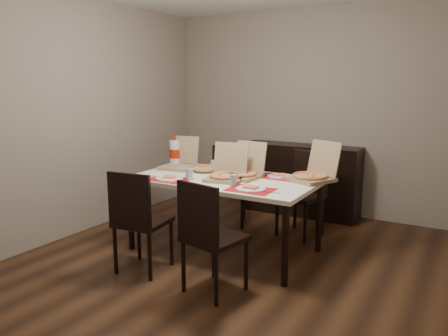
# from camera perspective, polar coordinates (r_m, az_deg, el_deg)

# --- Properties ---
(ground) EXTENTS (3.80, 4.00, 0.02)m
(ground) POSITION_cam_1_polar(r_m,az_deg,el_deg) (4.29, 1.11, -12.00)
(ground) COLOR #412614
(ground) RESTS_ON ground
(room_walls) EXTENTS (3.84, 4.02, 2.62)m
(room_walls) POSITION_cam_1_polar(r_m,az_deg,el_deg) (4.34, 4.05, 11.85)
(room_walls) COLOR gray
(room_walls) RESTS_ON ground
(sideboard) EXTENTS (1.50, 0.40, 0.90)m
(sideboard) POSITION_cam_1_polar(r_m,az_deg,el_deg) (5.71, 9.88, -1.49)
(sideboard) COLOR black
(sideboard) RESTS_ON ground
(dining_table) EXTENTS (1.80, 1.00, 0.75)m
(dining_table) POSITION_cam_1_polar(r_m,az_deg,el_deg) (4.32, 0.00, -2.17)
(dining_table) COLOR #F4EDCD
(dining_table) RESTS_ON ground
(chair_near_left) EXTENTS (0.46, 0.46, 0.93)m
(chair_near_left) POSITION_cam_1_polar(r_m,az_deg,el_deg) (3.92, -11.16, -6.36)
(chair_near_left) COLOR black
(chair_near_left) RESTS_ON ground
(chair_near_right) EXTENTS (0.49, 0.49, 0.93)m
(chair_near_right) POSITION_cam_1_polar(r_m,az_deg,el_deg) (3.46, -2.05, -8.51)
(chair_near_right) COLOR black
(chair_near_right) RESTS_ON ground
(chair_far_left) EXTENTS (0.56, 0.56, 0.93)m
(chair_far_left) POSITION_cam_1_polar(r_m,az_deg,el_deg) (5.25, 0.61, -1.72)
(chair_far_left) COLOR black
(chair_far_left) RESTS_ON ground
(chair_far_right) EXTENTS (0.50, 0.50, 0.93)m
(chair_far_right) POSITION_cam_1_polar(r_m,az_deg,el_deg) (4.91, 10.44, -2.80)
(chair_far_right) COLOR black
(chair_far_right) RESTS_ON ground
(setting_near_left) EXTENTS (0.48, 0.30, 0.11)m
(setting_near_left) POSITION_cam_1_polar(r_m,az_deg,el_deg) (4.27, -6.68, -1.20)
(setting_near_left) COLOR red
(setting_near_left) RESTS_ON dining_table
(setting_near_right) EXTENTS (0.51, 0.30, 0.11)m
(setting_near_right) POSITION_cam_1_polar(r_m,az_deg,el_deg) (3.86, 2.91, -2.44)
(setting_near_right) COLOR red
(setting_near_right) RESTS_ON dining_table
(setting_far_left) EXTENTS (0.45, 0.30, 0.11)m
(setting_far_left) POSITION_cam_1_polar(r_m,az_deg,el_deg) (4.80, -2.61, 0.21)
(setting_far_left) COLOR red
(setting_far_left) RESTS_ON dining_table
(setting_far_right) EXTENTS (0.46, 0.30, 0.11)m
(setting_far_right) POSITION_cam_1_polar(r_m,az_deg,el_deg) (4.38, 6.47, -0.85)
(setting_far_right) COLOR red
(setting_far_right) RESTS_ON dining_table
(napkin_loose) EXTENTS (0.16, 0.16, 0.02)m
(napkin_loose) POSITION_cam_1_polar(r_m,az_deg,el_deg) (4.24, 1.33, -1.37)
(napkin_loose) COLOR white
(napkin_loose) RESTS_ON dining_table
(pizza_box_center) EXTENTS (0.41, 0.44, 0.35)m
(pizza_box_center) POSITION_cam_1_polar(r_m,az_deg,el_deg) (4.21, 0.29, -0.82)
(pizza_box_center) COLOR #927754
(pizza_box_center) RESTS_ON dining_table
(pizza_box_right) EXTENTS (0.51, 0.53, 0.37)m
(pizza_box_right) POSITION_cam_1_polar(r_m,az_deg,el_deg) (4.26, 11.49, -0.86)
(pizza_box_right) COLOR #927754
(pizza_box_right) RESTS_ON dining_table
(pizza_box_left) EXTENTS (0.37, 0.41, 0.34)m
(pizza_box_left) POSITION_cam_1_polar(r_m,az_deg,el_deg) (4.83, -5.85, 0.69)
(pizza_box_left) COLOR #927754
(pizza_box_left) RESTS_ON dining_table
(pizza_box_extra) EXTENTS (0.37, 0.41, 0.35)m
(pizza_box_extra) POSITION_cam_1_polar(r_m,az_deg,el_deg) (4.31, 2.49, -0.54)
(pizza_box_extra) COLOR #927754
(pizza_box_extra) RESTS_ON dining_table
(faina_plate) EXTENTS (0.24, 0.24, 0.03)m
(faina_plate) POSITION_cam_1_polar(r_m,az_deg,el_deg) (4.62, -2.58, -0.30)
(faina_plate) COLOR black
(faina_plate) RESTS_ON dining_table
(dip_bowl) EXTENTS (0.16, 0.16, 0.03)m
(dip_bowl) POSITION_cam_1_polar(r_m,az_deg,el_deg) (4.49, 1.80, -0.60)
(dip_bowl) COLOR white
(dip_bowl) RESTS_ON dining_table
(soda_bottle) EXTENTS (0.12, 0.12, 0.35)m
(soda_bottle) POSITION_cam_1_polar(r_m,az_deg,el_deg) (4.94, -6.47, 1.97)
(soda_bottle) COLOR silver
(soda_bottle) RESTS_ON dining_table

